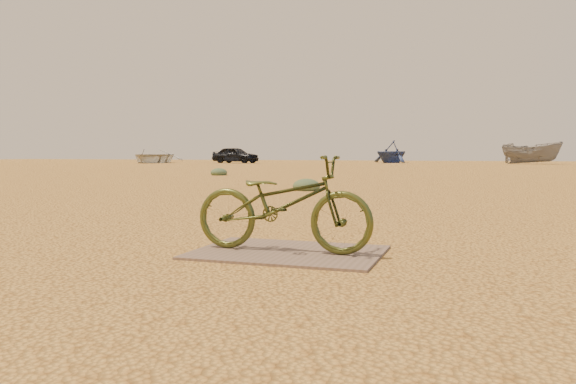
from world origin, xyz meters
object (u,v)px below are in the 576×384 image
(plywood_board, at_px, (288,252))
(car, at_px, (235,155))
(boat_near_left, at_px, (152,156))
(boat_mid_right, at_px, (531,153))
(bicycle, at_px, (283,203))
(boat_far_left, at_px, (391,152))

(plywood_board, xyz_separation_m, car, (-18.34, 40.15, 0.69))
(boat_near_left, distance_m, boat_mid_right, 31.58)
(plywood_board, distance_m, bicycle, 0.44)
(car, distance_m, boat_far_left, 13.71)
(car, relative_size, boat_mid_right, 0.90)
(boat_mid_right, bearing_deg, boat_far_left, 98.47)
(bicycle, bearing_deg, plywood_board, -64.79)
(plywood_board, height_order, car, car)
(boat_near_left, bearing_deg, boat_far_left, 9.62)
(bicycle, bearing_deg, boat_mid_right, -7.50)
(car, relative_size, boat_near_left, 0.70)
(car, distance_m, boat_mid_right, 24.21)
(car, bearing_deg, boat_far_left, -60.49)
(boat_near_left, relative_size, boat_far_left, 1.56)
(plywood_board, distance_m, car, 44.14)
(bicycle, xyz_separation_m, car, (-18.30, 40.17, 0.26))
(boat_near_left, xyz_separation_m, boat_mid_right, (31.16, 5.17, 0.27))
(plywood_board, xyz_separation_m, bicycle, (-0.04, -0.02, 0.43))
(boat_far_left, xyz_separation_m, boat_mid_right, (11.22, -1.64, -0.12))
(car, distance_m, boat_near_left, 7.40)
(bicycle, xyz_separation_m, boat_far_left, (-5.55, 45.21, 0.55))
(boat_near_left, height_order, boat_far_left, boat_far_left)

